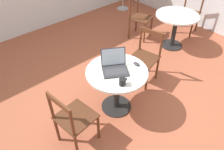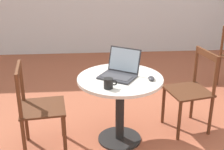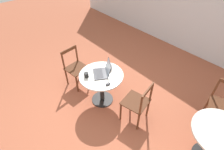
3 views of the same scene
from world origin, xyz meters
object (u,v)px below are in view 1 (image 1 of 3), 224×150
Objects in this scene: chair_near_left at (73,119)px; chair_near_right at (145,57)px; cafe_table_near at (117,80)px; chair_mid_right at (190,13)px; laptop at (115,66)px; mouse at (136,64)px; mug at (123,82)px; chair_mid_back at (139,17)px; drinking_glass at (104,60)px; cafe_table_mid at (176,22)px.

chair_near_right is at bearing 10.13° from chair_near_left.
chair_mid_right is (2.81, 0.67, -0.09)m from cafe_table_near.
laptop is at bearing 92.27° from cafe_table_near.
laptop reaches higher than chair_mid_right.
laptop reaches higher than mouse.
cafe_table_near is 1.86× the size of laptop.
laptop is (0.79, 0.14, 0.30)m from chair_near_left.
chair_mid_right is 8.85× the size of mouse.
chair_mid_right reaches higher than mug.
chair_mid_right is 1.97× the size of laptop.
chair_mid_back is 8.20× the size of drinking_glass.
drinking_glass is (-0.81, 0.07, 0.30)m from chair_near_right.
cafe_table_near is 2.19m from chair_mid_back.
mouse is 0.93× the size of drinking_glass.
cafe_table_mid is at bearing 13.70° from cafe_table_near.
cafe_table_mid is 0.95× the size of chair_mid_right.
mouse is 0.82× the size of mug.
chair_mid_back is 2.10m from drinking_glass.
drinking_glass is at bearing -171.48° from chair_mid_right.
mug is 1.13× the size of drinking_glass.
chair_near_right is 1.05m from mug.
chair_near_left is 0.86m from laptop.
cafe_table_near is 6.89× the size of mug.
drinking_glass is (0.11, 0.49, 0.01)m from mug.
mug is at bearing -158.69° from mouse.
chair_near_left reaches higher than cafe_table_near.
mug is (0.67, -0.14, 0.30)m from chair_near_left.
cafe_table_mid is 1.86× the size of laptop.
cafe_table_mid is at bearing -167.37° from chair_mid_right.
chair_mid_right is (0.76, 0.17, -0.09)m from cafe_table_mid.
chair_near_left is 2.92m from chair_mid_back.
cafe_table_near is at bearing 164.76° from mouse.
mug is (-1.93, -1.49, 0.30)m from chair_mid_back.
cafe_table_near is at bearing -85.87° from drinking_glass.
chair_near_left reaches higher than drinking_glass.
cafe_table_near is 0.95× the size of chair_near_right.
chair_mid_right is 3.09m from mug.
mug is 0.50m from drinking_glass.
cafe_table_near is 8.39× the size of mouse.
drinking_glass is at bearing -173.03° from cafe_table_mid.
laptop is 0.31m from mug.
drinking_glass is (-2.83, -0.42, 0.30)m from chair_mid_right.
drinking_glass is (0.78, 0.35, 0.30)m from chair_near_left.
cafe_table_mid is 2.91m from chair_near_left.
cafe_table_near is 0.22m from laptop.
cafe_table_near is 0.95× the size of chair_mid_back.
cafe_table_near is 7.77× the size of drinking_glass.
chair_mid_back reaches higher than mouse.
chair_near_left is 3.69m from chair_mid_right.
chair_near_left is at bearing 168.07° from mug.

